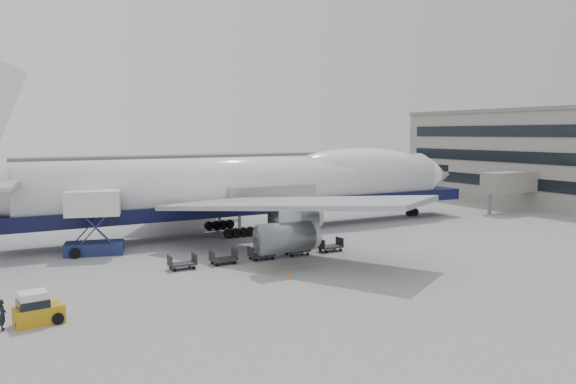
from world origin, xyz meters
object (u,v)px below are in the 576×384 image
airliner (257,184)px  ground_worker (2,315)px  baggage_tug (36,310)px  catering_truck (93,219)px

airliner → ground_worker: size_ratio=35.47×
baggage_tug → ground_worker: baggage_tug is taller
baggage_tug → ground_worker: 1.89m
airliner → catering_truck: bearing=-167.9°
baggage_tug → ground_worker: (-1.88, -0.19, 0.03)m
airliner → baggage_tug: bearing=-138.6°
airliner → catering_truck: 20.13m
airliner → catering_truck: size_ratio=10.82×
catering_truck → baggage_tug: bearing=-94.6°
airliner → baggage_tug: airliner is taller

